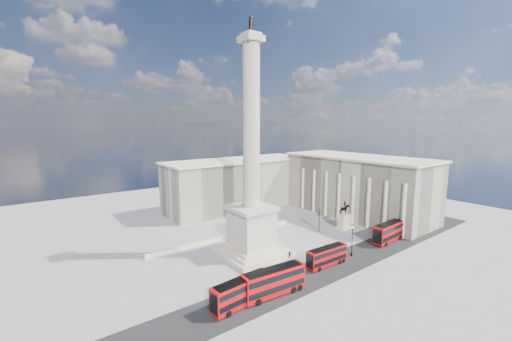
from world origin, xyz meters
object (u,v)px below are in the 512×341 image
(red_bus_b, at_px, (274,281))
(red_bus_d, at_px, (389,232))
(nelsons_column, at_px, (251,197))
(red_bus_a, at_px, (242,291))
(pedestrian_walking, at_px, (325,247))
(red_bus_c, at_px, (327,256))
(victorian_lamp, at_px, (352,238))
(equestrian_statue, at_px, (344,219))
(pedestrian_standing, at_px, (380,234))
(pedestrian_crossing, at_px, (290,255))

(red_bus_b, xyz_separation_m, red_bus_d, (38.54, 1.88, -0.02))
(nelsons_column, relative_size, red_bus_a, 4.56)
(red_bus_b, bearing_deg, red_bus_d, 7.68)
(nelsons_column, relative_size, pedestrian_walking, 33.03)
(red_bus_b, relative_size, red_bus_c, 1.22)
(red_bus_b, distance_m, victorian_lamp, 24.08)
(red_bus_b, bearing_deg, red_bus_c, 12.40)
(red_bus_b, bearing_deg, nelsons_column, 71.04)
(red_bus_b, relative_size, pedestrian_walking, 7.79)
(victorian_lamp, height_order, equestrian_statue, equestrian_statue)
(red_bus_b, distance_m, red_bus_d, 38.59)
(red_bus_b, bearing_deg, red_bus_a, 177.54)
(victorian_lamp, distance_m, pedestrian_standing, 15.92)
(red_bus_c, xyz_separation_m, pedestrian_standing, (23.51, 2.66, -1.13))
(nelsons_column, xyz_separation_m, red_bus_c, (8.69, -14.07, -10.88))
(victorian_lamp, distance_m, pedestrian_crossing, 14.13)
(red_bus_d, height_order, pedestrian_standing, red_bus_d)
(red_bus_b, bearing_deg, pedestrian_crossing, 41.53)
(victorian_lamp, xyz_separation_m, pedestrian_crossing, (-12.02, 6.79, -3.01))
(nelsons_column, relative_size, red_bus_c, 5.16)
(nelsons_column, xyz_separation_m, pedestrian_crossing, (4.77, -7.29, -12.01))
(equestrian_statue, height_order, pedestrian_crossing, equestrian_statue)
(victorian_lamp, height_order, pedestrian_walking, victorian_lamp)
(red_bus_a, relative_size, equestrian_statue, 1.39)
(pedestrian_walking, bearing_deg, victorian_lamp, -82.02)
(nelsons_column, distance_m, victorian_lamp, 23.69)
(red_bus_c, distance_m, red_bus_d, 22.71)
(victorian_lamp, distance_m, pedestrian_walking, 6.65)
(victorian_lamp, bearing_deg, pedestrian_standing, 9.87)
(red_bus_b, height_order, red_bus_c, red_bus_b)
(red_bus_a, bearing_deg, nelsons_column, 44.96)
(red_bus_b, distance_m, equestrian_statue, 40.03)
(victorian_lamp, relative_size, pedestrian_walking, 4.42)
(red_bus_c, bearing_deg, red_bus_a, -174.15)
(pedestrian_crossing, bearing_deg, red_bus_b, 91.67)
(red_bus_a, distance_m, red_bus_c, 21.74)
(nelsons_column, distance_m, red_bus_c, 19.79)
(red_bus_c, bearing_deg, nelsons_column, 124.03)
(red_bus_a, relative_size, red_bus_b, 0.93)
(red_bus_a, xyz_separation_m, pedestrian_walking, (27.39, 6.65, -1.54))
(equestrian_statue, bearing_deg, red_bus_a, -162.35)
(red_bus_c, distance_m, pedestrian_standing, 23.68)
(red_bus_d, relative_size, pedestrian_walking, 7.67)
(equestrian_statue, height_order, pedestrian_standing, equestrian_statue)
(red_bus_c, height_order, pedestrian_standing, red_bus_c)
(red_bus_c, xyz_separation_m, victorian_lamp, (8.11, -0.01, 1.89))
(red_bus_d, xyz_separation_m, pedestrian_crossing, (-26.62, 6.99, -1.52))
(equestrian_statue, xyz_separation_m, pedestrian_standing, (2.02, -9.74, -1.80))
(red_bus_c, height_order, pedestrian_walking, red_bus_c)
(equestrian_statue, relative_size, pedestrian_walking, 5.20)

